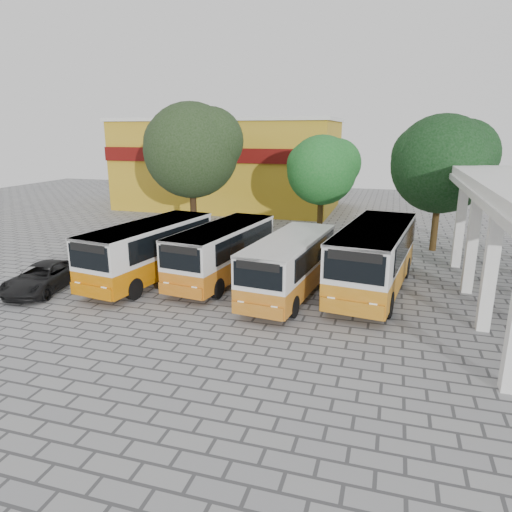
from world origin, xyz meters
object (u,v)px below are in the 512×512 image
(bus_far_left, at_px, (149,248))
(bus_centre_right, at_px, (290,263))
(parked_car, at_px, (43,277))
(bus_centre_left, at_px, (223,249))
(bus_far_right, at_px, (374,255))

(bus_far_left, distance_m, bus_centre_right, 7.07)
(bus_centre_right, xyz_separation_m, parked_car, (-11.10, -2.65, -0.91))
(bus_centre_left, relative_size, bus_far_right, 0.89)
(bus_far_left, bearing_deg, parked_car, -136.22)
(bus_centre_left, bearing_deg, bus_centre_right, -10.70)
(bus_centre_left, distance_m, bus_far_right, 7.21)
(bus_centre_right, height_order, parked_car, bus_centre_right)
(bus_far_right, bearing_deg, bus_far_left, -164.87)
(bus_centre_left, bearing_deg, parked_car, -144.99)
(bus_far_left, distance_m, bus_far_right, 10.73)
(bus_centre_right, distance_m, parked_car, 11.45)
(bus_centre_left, xyz_separation_m, bus_centre_right, (3.63, -1.21, -0.04))
(parked_car, bearing_deg, bus_centre_left, 18.73)
(bus_far_left, xyz_separation_m, bus_far_right, (10.64, 1.40, 0.13))
(bus_centre_right, bearing_deg, bus_centre_left, 167.89)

